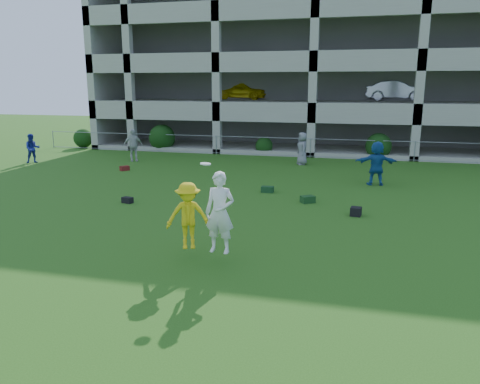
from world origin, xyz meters
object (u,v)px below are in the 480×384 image
(crate_d, at_px, (356,212))
(parking_garage, at_px, (325,62))
(bystander_a, at_px, (32,148))
(frisbee_contest, at_px, (200,215))
(bystander_c, at_px, (302,149))
(bystander_b, at_px, (133,145))
(bystander_d, at_px, (376,163))

(crate_d, height_order, parking_garage, parking_garage)
(bystander_a, bearing_deg, crate_d, -60.24)
(frisbee_contest, bearing_deg, bystander_c, 87.40)
(bystander_b, relative_size, bystander_d, 0.96)
(parking_garage, bearing_deg, bystander_d, -77.05)
(bystander_a, relative_size, frisbee_contest, 0.75)
(bystander_b, height_order, frisbee_contest, frisbee_contest)
(bystander_a, bearing_deg, bystander_b, -18.63)
(bystander_a, distance_m, frisbee_contest, 18.58)
(bystander_d, bearing_deg, parking_garage, -85.25)
(bystander_a, relative_size, parking_garage, 0.06)
(bystander_b, height_order, bystander_d, bystander_d)
(bystander_a, relative_size, bystander_c, 0.92)
(bystander_b, bearing_deg, bystander_d, -47.54)
(bystander_a, bearing_deg, bystander_c, -27.42)
(bystander_a, xyz_separation_m, frisbee_contest, (14.20, -11.98, 0.39))
(bystander_c, distance_m, crate_d, 10.46)
(bystander_c, height_order, bystander_d, bystander_d)
(bystander_c, xyz_separation_m, parking_garage, (0.17, 11.38, 5.12))
(bystander_a, distance_m, bystander_c, 15.24)
(bystander_c, height_order, crate_d, bystander_c)
(bystander_a, distance_m, bystander_d, 18.78)
(crate_d, bearing_deg, bystander_b, 145.57)
(frisbee_contest, bearing_deg, bystander_a, 139.84)
(bystander_a, relative_size, crate_d, 4.73)
(bystander_a, relative_size, bystander_b, 0.89)
(bystander_d, height_order, frisbee_contest, frisbee_contest)
(bystander_d, bearing_deg, bystander_a, -12.25)
(frisbee_contest, xyz_separation_m, parking_garage, (0.86, 26.61, 4.80))
(bystander_a, height_order, frisbee_contest, frisbee_contest)
(frisbee_contest, height_order, parking_garage, parking_garage)
(bystander_b, bearing_deg, parking_garage, 18.41)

